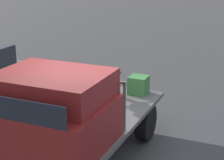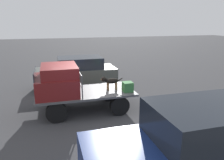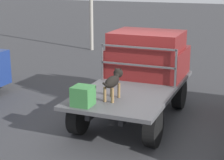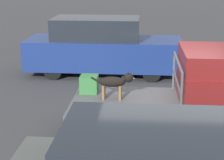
# 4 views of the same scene
# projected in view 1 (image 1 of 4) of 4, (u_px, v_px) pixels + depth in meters

# --- Properties ---
(ground_plane) EXTENTS (80.00, 80.00, 0.00)m
(ground_plane) POSITION_uv_depth(u_px,v_px,m) (85.00, 157.00, 7.16)
(ground_plane) COLOR #38383A
(flatbed_truck) EXTENTS (3.89, 1.97, 0.82)m
(flatbed_truck) POSITION_uv_depth(u_px,v_px,m) (84.00, 129.00, 6.98)
(flatbed_truck) COLOR black
(flatbed_truck) RESTS_ON ground
(truck_cab) EXTENTS (1.58, 1.85, 1.13)m
(truck_cab) POSITION_uv_depth(u_px,v_px,m) (51.00, 111.00, 5.81)
(truck_cab) COLOR maroon
(truck_cab) RESTS_ON flatbed_truck
(truck_headboard) EXTENTS (0.04, 1.85, 0.88)m
(truck_headboard) POSITION_uv_depth(u_px,v_px,m) (76.00, 92.00, 6.52)
(truck_headboard) COLOR #4C4C4F
(truck_headboard) RESTS_ON flatbed_truck
(dog) EXTENTS (0.94, 0.23, 0.62)m
(dog) POSITION_uv_depth(u_px,v_px,m) (110.00, 83.00, 7.65)
(dog) COLOR brown
(dog) RESTS_ON flatbed_truck
(cargo_crate) EXTENTS (0.39, 0.39, 0.39)m
(cargo_crate) POSITION_uv_depth(u_px,v_px,m) (139.00, 85.00, 8.11)
(cargo_crate) COLOR #337038
(cargo_crate) RESTS_ON flatbed_truck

